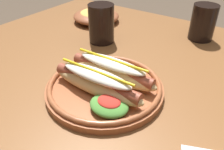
{
  "coord_description": "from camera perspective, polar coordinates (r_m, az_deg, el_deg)",
  "views": [
    {
      "loc": [
        0.24,
        -0.45,
        1.07
      ],
      "look_at": [
        -0.02,
        -0.07,
        0.77
      ],
      "focal_mm": 36.95,
      "sensor_mm": 36.0,
      "label": 1
    }
  ],
  "objects": [
    {
      "name": "dining_table",
      "position": [
        0.67,
        5.09,
        -6.98
      ],
      "size": [
        1.21,
        0.94,
        0.74
      ],
      "color": "brown",
      "rests_on": "ground_plane"
    },
    {
      "name": "hot_dog_plate",
      "position": [
        0.53,
        -1.81,
        -2.06
      ],
      "size": [
        0.27,
        0.27,
        0.08
      ],
      "color": "#9E5633",
      "rests_on": "dining_table"
    },
    {
      "name": "soda_cup",
      "position": [
        0.76,
        -2.66,
        12.59
      ],
      "size": [
        0.08,
        0.08,
        0.12
      ],
      "primitive_type": "cylinder",
      "color": "black",
      "rests_on": "dining_table"
    },
    {
      "name": "extra_cup",
      "position": [
        0.84,
        21.6,
        12.01
      ],
      "size": [
        0.08,
        0.08,
        0.12
      ],
      "primitive_type": "cylinder",
      "color": "black",
      "rests_on": "dining_table"
    },
    {
      "name": "side_bowl",
      "position": [
        0.95,
        -3.92,
        14.46
      ],
      "size": [
        0.18,
        0.18,
        0.05
      ],
      "color": "brown",
      "rests_on": "dining_table"
    }
  ]
}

